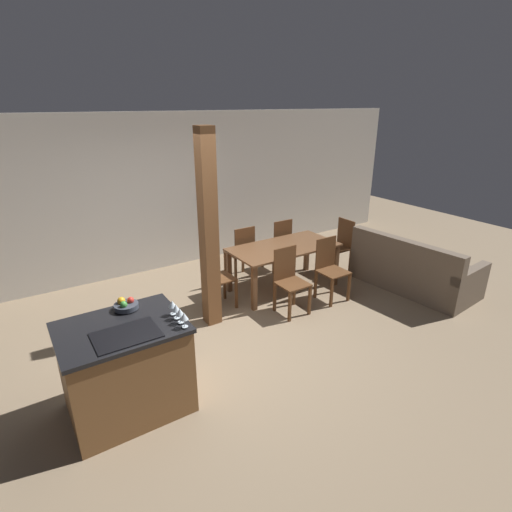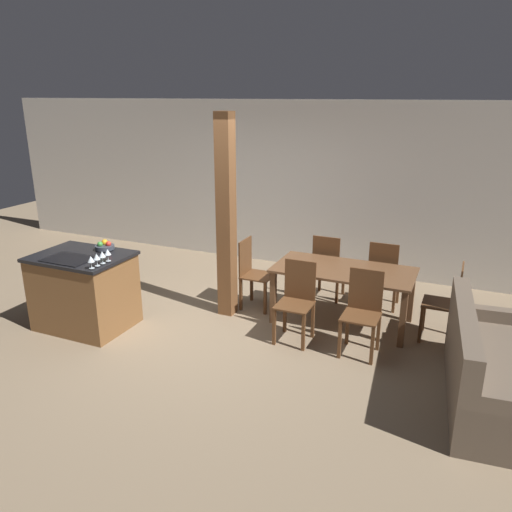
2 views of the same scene
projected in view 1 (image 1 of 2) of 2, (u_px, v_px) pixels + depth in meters
The scene contains 17 objects.
ground_plane at pixel (225, 339), 5.12m from camera, with size 16.00×16.00×0.00m, color #847056.
wall_back at pixel (145, 196), 6.78m from camera, with size 11.20×0.08×2.70m.
kitchen_island at pixel (126, 368), 3.81m from camera, with size 1.12×0.86×0.94m.
fruit_bowl at pixel (126, 305), 3.91m from camera, with size 0.24×0.24×0.11m.
wine_glass_near at pixel (184, 317), 3.57m from camera, with size 0.08×0.08×0.14m.
wine_glass_middle at pixel (180, 312), 3.64m from camera, with size 0.08×0.08×0.14m.
wine_glass_far at pixel (176, 308), 3.71m from camera, with size 0.08×0.08×0.14m.
wine_glass_end at pixel (172, 304), 3.79m from camera, with size 0.08×0.08×0.14m.
dining_table at pixel (284, 252), 6.31m from camera, with size 1.72×0.86×0.72m.
dining_chair_near_left at pixel (289, 279), 5.64m from camera, with size 0.40×0.40×0.95m.
dining_chair_near_right at pixel (330, 268), 6.03m from camera, with size 0.40×0.40×0.95m.
dining_chair_far_left at pixel (241, 252), 6.67m from camera, with size 0.40×0.40×0.95m.
dining_chair_far_right at pixel (279, 243), 7.06m from camera, with size 0.40×0.40×0.95m.
dining_chair_head_end at pixel (215, 277), 5.72m from camera, with size 0.40×0.40×0.95m.
dining_chair_foot_end at pixel (340, 245), 6.98m from camera, with size 0.40×0.40×0.95m.
couch at pixel (413, 271), 6.45m from camera, with size 1.11×1.95×0.89m.
timber_post at pixel (209, 232), 5.07m from camera, with size 0.20×0.20×2.59m.
Camera 1 is at (-2.06, -3.89, 2.85)m, focal length 28.00 mm.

